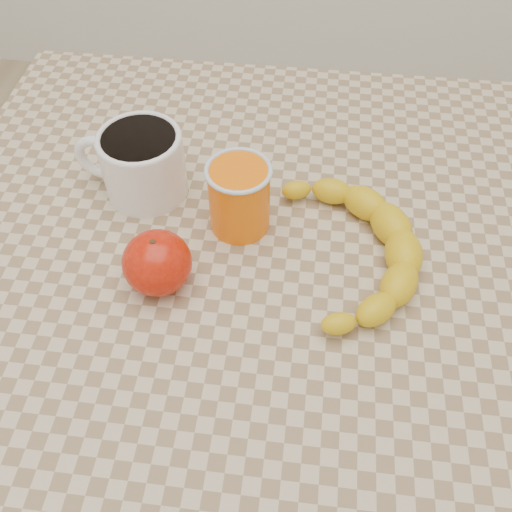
# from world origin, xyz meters

# --- Properties ---
(ground) EXTENTS (3.00, 3.00, 0.00)m
(ground) POSITION_xyz_m (0.00, 0.00, 0.00)
(ground) COLOR tan
(ground) RESTS_ON ground
(table) EXTENTS (0.80, 0.80, 0.75)m
(table) POSITION_xyz_m (0.00, 0.00, 0.66)
(table) COLOR #C6AF8C
(table) RESTS_ON ground
(coffee_mug) EXTENTS (0.14, 0.11, 0.09)m
(coffee_mug) POSITION_xyz_m (-0.15, 0.11, 0.80)
(coffee_mug) COLOR white
(coffee_mug) RESTS_ON table
(orange_juice_glass) EXTENTS (0.08, 0.08, 0.09)m
(orange_juice_glass) POSITION_xyz_m (-0.03, 0.06, 0.80)
(orange_juice_glass) COLOR orange
(orange_juice_glass) RESTS_ON table
(apple) EXTENTS (0.09, 0.09, 0.07)m
(apple) POSITION_xyz_m (-0.10, -0.03, 0.78)
(apple) COLOR #A90F05
(apple) RESTS_ON table
(banana) EXTENTS (0.24, 0.30, 0.04)m
(banana) POSITION_xyz_m (0.10, 0.02, 0.77)
(banana) COLOR yellow
(banana) RESTS_ON table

